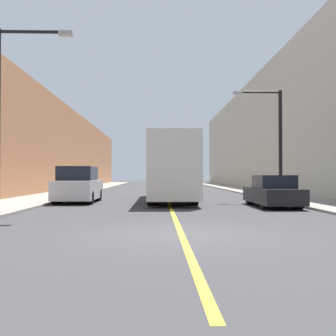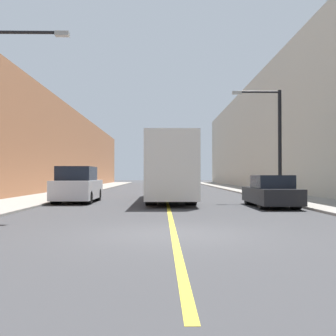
# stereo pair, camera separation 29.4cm
# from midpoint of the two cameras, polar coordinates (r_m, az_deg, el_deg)

# --- Properties ---
(ground_plane) EXTENTS (200.00, 200.00, 0.00)m
(ground_plane) POSITION_cam_midpoint_polar(r_m,az_deg,el_deg) (9.98, 1.07, -9.57)
(ground_plane) COLOR #38383A
(sidewalk_left) EXTENTS (3.50, 72.00, 0.10)m
(sidewalk_left) POSITION_cam_midpoint_polar(r_m,az_deg,el_deg) (40.54, -11.87, -3.02)
(sidewalk_left) COLOR gray
(sidewalk_left) RESTS_ON ground
(sidewalk_right) EXTENTS (3.50, 72.00, 0.10)m
(sidewalk_right) POSITION_cam_midpoint_polar(r_m,az_deg,el_deg) (40.71, 10.03, -3.01)
(sidewalk_right) COLOR gray
(sidewalk_right) RESTS_ON ground
(building_row_left) EXTENTS (4.00, 72.00, 8.37)m
(building_row_left) POSITION_cam_midpoint_polar(r_m,az_deg,el_deg) (41.44, -16.96, 2.77)
(building_row_left) COLOR #B2724C
(building_row_left) RESTS_ON ground
(building_row_right) EXTENTS (4.00, 72.00, 11.76)m
(building_row_right) POSITION_cam_midpoint_polar(r_m,az_deg,el_deg) (41.83, 15.07, 5.06)
(building_row_right) COLOR #B7B2A3
(building_row_right) RESTS_ON ground
(road_center_line) EXTENTS (0.16, 72.00, 0.01)m
(road_center_line) POSITION_cam_midpoint_polar(r_m,az_deg,el_deg) (39.89, -0.90, -3.14)
(road_center_line) COLOR gold
(road_center_line) RESTS_ON ground
(bus) EXTENTS (2.48, 11.20, 3.53)m
(bus) POSITION_cam_midpoint_polar(r_m,az_deg,el_deg) (22.66, -0.03, 0.00)
(bus) COLOR silver
(bus) RESTS_ON ground
(parked_suv_left) EXTENTS (2.00, 4.56, 1.93)m
(parked_suv_left) POSITION_cam_midpoint_polar(r_m,az_deg,el_deg) (21.70, -13.25, -2.55)
(parked_suv_left) COLOR silver
(parked_suv_left) RESTS_ON ground
(car_right_near) EXTENTS (1.78, 4.44, 1.47)m
(car_right_near) POSITION_cam_midpoint_polar(r_m,az_deg,el_deg) (18.87, 14.52, -3.46)
(car_right_near) COLOR black
(car_right_near) RESTS_ON ground
(street_lamp_left) EXTENTS (2.74, 0.24, 6.58)m
(street_lamp_left) POSITION_cam_midpoint_polar(r_m,az_deg,el_deg) (15.26, -23.05, 8.29)
(street_lamp_left) COLOR black
(street_lamp_left) RESTS_ON sidewalk_left
(street_lamp_right) EXTENTS (2.74, 0.24, 6.10)m
(street_lamp_right) POSITION_cam_midpoint_polar(r_m,az_deg,el_deg) (22.70, 14.93, 4.58)
(street_lamp_right) COLOR black
(street_lamp_right) RESTS_ON sidewalk_right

